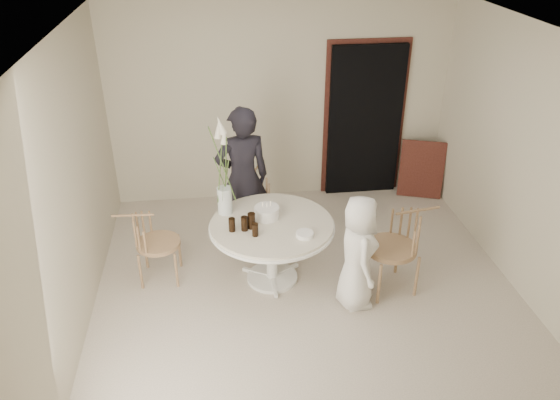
{
  "coord_description": "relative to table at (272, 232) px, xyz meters",
  "views": [
    {
      "loc": [
        -0.89,
        -4.62,
        3.72
      ],
      "look_at": [
        -0.26,
        0.3,
        0.97
      ],
      "focal_mm": 35.0,
      "sensor_mm": 36.0,
      "label": 1
    }
  ],
  "objects": [
    {
      "name": "cola_tumbler_a",
      "position": [
        -0.19,
        -0.23,
        0.18
      ],
      "size": [
        0.09,
        0.09,
        0.14
      ],
      "primitive_type": "cylinder",
      "rotation": [
        0.0,
        0.0,
        -0.41
      ],
      "color": "black",
      "rests_on": "table"
    },
    {
      "name": "plate_stack",
      "position": [
        0.3,
        -0.3,
        0.14
      ],
      "size": [
        0.24,
        0.24,
        0.04
      ],
      "primitive_type": "cylinder",
      "rotation": [
        0.0,
        0.0,
        0.41
      ],
      "color": "white",
      "rests_on": "table"
    },
    {
      "name": "girl",
      "position": [
        -0.25,
        0.78,
        0.26
      ],
      "size": [
        0.7,
        0.53,
        1.75
      ],
      "primitive_type": "imported",
      "rotation": [
        0.0,
        0.0,
        3.32
      ],
      "color": "black",
      "rests_on": "ground"
    },
    {
      "name": "doorway",
      "position": [
        1.5,
        1.94,
        0.43
      ],
      "size": [
        1.0,
        0.1,
        2.1
      ],
      "primitive_type": "cube",
      "color": "black",
      "rests_on": "ground"
    },
    {
      "name": "ground",
      "position": [
        0.35,
        -0.25,
        -0.62
      ],
      "size": [
        4.5,
        4.5,
        0.0
      ],
      "primitive_type": "plane",
      "color": "beige",
      "rests_on": "ground"
    },
    {
      "name": "flower_vase",
      "position": [
        -0.47,
        0.28,
        0.51
      ],
      "size": [
        0.16,
        0.16,
        1.12
      ],
      "rotation": [
        0.0,
        0.0,
        0.11
      ],
      "color": "silver",
      "rests_on": "table"
    },
    {
      "name": "table",
      "position": [
        0.0,
        0.0,
        0.0
      ],
      "size": [
        1.33,
        1.33,
        0.73
      ],
      "color": "white",
      "rests_on": "ground"
    },
    {
      "name": "chair_right",
      "position": [
        1.35,
        -0.28,
        -0.01
      ],
      "size": [
        0.61,
        0.58,
        0.94
      ],
      "rotation": [
        0.0,
        0.0,
        -1.4
      ],
      "color": "tan",
      "rests_on": "ground"
    },
    {
      "name": "boy",
      "position": [
        0.8,
        -0.5,
        0.0
      ],
      "size": [
        0.4,
        0.61,
        1.24
      ],
      "primitive_type": "imported",
      "rotation": [
        0.0,
        0.0,
        1.58
      ],
      "color": "white",
      "rests_on": "ground"
    },
    {
      "name": "birthday_cake",
      "position": [
        -0.04,
        0.11,
        0.18
      ],
      "size": [
        0.27,
        0.27,
        0.18
      ],
      "rotation": [
        0.0,
        0.0,
        -0.2
      ],
      "color": "white",
      "rests_on": "table"
    },
    {
      "name": "door_trim",
      "position": [
        1.5,
        1.98,
        0.49
      ],
      "size": [
        1.12,
        0.03,
        2.22
      ],
      "primitive_type": "cube",
      "color": "#5E2820",
      "rests_on": "ground"
    },
    {
      "name": "chair_far",
      "position": [
        -0.14,
        0.9,
        -0.04
      ],
      "size": [
        0.62,
        0.64,
        0.88
      ],
      "rotation": [
        0.0,
        0.0,
        -0.42
      ],
      "color": "tan",
      "rests_on": "ground"
    },
    {
      "name": "cola_tumbler_b",
      "position": [
        -0.22,
        -0.08,
        0.2
      ],
      "size": [
        0.1,
        0.1,
        0.17
      ],
      "primitive_type": "cylinder",
      "rotation": [
        0.0,
        0.0,
        -0.32
      ],
      "color": "black",
      "rests_on": "table"
    },
    {
      "name": "cola_tumbler_d",
      "position": [
        -0.29,
        -0.11,
        0.19
      ],
      "size": [
        0.07,
        0.07,
        0.15
      ],
      "primitive_type": "cylinder",
      "rotation": [
        0.0,
        0.0,
        0.02
      ],
      "color": "black",
      "rests_on": "table"
    },
    {
      "name": "picture_frame",
      "position": [
        2.3,
        1.69,
        -0.21
      ],
      "size": [
        0.63,
        0.37,
        0.8
      ],
      "primitive_type": "cube",
      "rotation": [
        -0.17,
        0.0,
        -0.34
      ],
      "color": "#5E2820",
      "rests_on": "ground"
    },
    {
      "name": "chair_left",
      "position": [
        -1.33,
        0.2,
        -0.08
      ],
      "size": [
        0.52,
        0.48,
        0.83
      ],
      "rotation": [
        0.0,
        0.0,
        1.51
      ],
      "color": "tan",
      "rests_on": "ground"
    },
    {
      "name": "room_shell",
      "position": [
        0.35,
        -0.25,
        1.0
      ],
      "size": [
        4.5,
        4.5,
        4.5
      ],
      "color": "silver",
      "rests_on": "ground"
    },
    {
      "name": "cola_tumbler_c",
      "position": [
        -0.42,
        -0.11,
        0.19
      ],
      "size": [
        0.07,
        0.07,
        0.15
      ],
      "primitive_type": "cylinder",
      "rotation": [
        0.0,
        0.0,
        0.0
      ],
      "color": "black",
      "rests_on": "table"
    }
  ]
}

